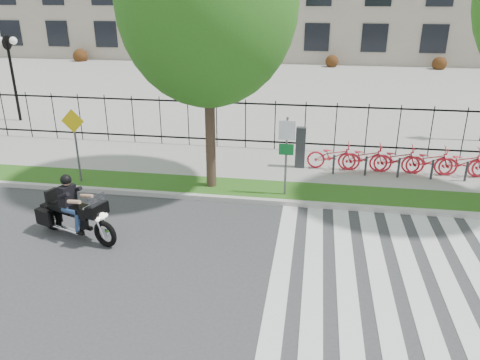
# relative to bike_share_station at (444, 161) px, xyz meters

# --- Properties ---
(ground) EXTENTS (120.00, 120.00, 0.00)m
(ground) POSITION_rel_bike_share_station_xyz_m (-7.30, -7.20, -0.65)
(ground) COLOR #363638
(ground) RESTS_ON ground
(curb) EXTENTS (60.00, 0.20, 0.15)m
(curb) POSITION_rel_bike_share_station_xyz_m (-7.30, -3.10, -0.57)
(curb) COLOR #B6B4AB
(curb) RESTS_ON ground
(grass_verge) EXTENTS (60.00, 1.50, 0.15)m
(grass_verge) POSITION_rel_bike_share_station_xyz_m (-7.30, -2.25, -0.57)
(grass_verge) COLOR #235715
(grass_verge) RESTS_ON ground
(sidewalk) EXTENTS (60.00, 3.50, 0.15)m
(sidewalk) POSITION_rel_bike_share_station_xyz_m (-7.30, 0.25, -0.57)
(sidewalk) COLOR gray
(sidewalk) RESTS_ON ground
(plaza) EXTENTS (80.00, 34.00, 0.10)m
(plaza) POSITION_rel_bike_share_station_xyz_m (-7.30, 17.80, -0.60)
(plaza) COLOR gray
(plaza) RESTS_ON ground
(crosswalk_stripes) EXTENTS (5.70, 8.00, 0.01)m
(crosswalk_stripes) POSITION_rel_bike_share_station_xyz_m (-2.48, -7.20, -0.64)
(crosswalk_stripes) COLOR silver
(crosswalk_stripes) RESTS_ON ground
(iron_fence) EXTENTS (30.00, 0.06, 2.00)m
(iron_fence) POSITION_rel_bike_share_station_xyz_m (-7.30, 2.00, 0.50)
(iron_fence) COLOR black
(iron_fence) RESTS_ON sidewalk
(lamp_post_left) EXTENTS (1.06, 0.70, 4.25)m
(lamp_post_left) POSITION_rel_bike_share_station_xyz_m (-19.30, 4.80, 2.56)
(lamp_post_left) COLOR black
(lamp_post_left) RESTS_ON ground
(street_tree_1) EXTENTS (5.30, 5.30, 8.76)m
(street_tree_1) POSITION_rel_bike_share_station_xyz_m (-7.79, -2.25, 5.20)
(street_tree_1) COLOR #37251E
(street_tree_1) RESTS_ON grass_verge
(bike_share_station) EXTENTS (10.02, 0.87, 1.50)m
(bike_share_station) POSITION_rel_bike_share_station_xyz_m (0.00, 0.00, 0.00)
(bike_share_station) COLOR #2D2D33
(bike_share_station) RESTS_ON sidewalk
(sign_pole_regulatory) EXTENTS (0.50, 0.09, 2.50)m
(sign_pole_regulatory) POSITION_rel_bike_share_station_xyz_m (-5.33, -2.62, 1.09)
(sign_pole_regulatory) COLOR #59595B
(sign_pole_regulatory) RESTS_ON grass_verge
(sign_pole_warning) EXTENTS (0.78, 0.09, 2.49)m
(sign_pole_warning) POSITION_rel_bike_share_station_xyz_m (-12.25, -2.62, 1.09)
(sign_pole_warning) COLOR #59595B
(sign_pole_warning) RESTS_ON grass_verge
(motorcycle_rider) EXTENTS (2.64, 1.34, 2.12)m
(motorcycle_rider) POSITION_rel_bike_share_station_xyz_m (-10.61, -6.05, 0.06)
(motorcycle_rider) COLOR black
(motorcycle_rider) RESTS_ON ground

